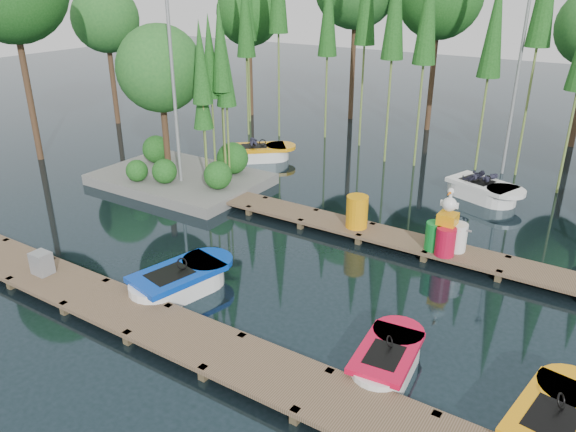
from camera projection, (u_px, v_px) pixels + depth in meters
The scene contains 16 objects.
ground_plane at pixel (264, 253), 16.17m from camera, with size 90.00×90.00×0.00m, color #192830.
near_dock at pixel (149, 320), 12.61m from camera, with size 18.00×1.50×0.50m.
far_dock at pixel (336, 224), 17.50m from camera, with size 15.00×1.20×0.50m.
island at pixel (174, 99), 20.58m from camera, with size 6.20×4.20×6.75m.
tree_screen at pixel (370, 8), 22.92m from camera, with size 34.42×18.53×10.31m.
lamp_island at pixel (173, 74), 19.15m from camera, with size 0.30×0.30×7.25m.
lamp_rear at pixel (519, 65), 20.95m from camera, with size 0.30×0.30×7.25m.
boat_blue at pixel (180, 281), 14.12m from camera, with size 1.90×3.10×0.97m.
boat_red at pixel (387, 359), 11.34m from camera, with size 1.31×2.49×0.81m.
boat_yellow_near at pixel (554, 424), 9.67m from camera, with size 1.62×2.88×0.92m.
boat_yellow_far at pixel (260, 153), 24.20m from camera, with size 3.02×2.86×1.44m.
boat_white_far at pixel (483, 190), 19.98m from camera, with size 3.18×2.22×1.37m.
utility_cabinet at pixel (42, 263), 14.36m from camera, with size 0.48×0.41×0.59m, color gray.
yellow_barrel at pixel (357, 212), 16.94m from camera, with size 0.66×0.66×0.99m, color orange.
drum_cluster at pixel (446, 233), 15.40m from camera, with size 1.07×0.98×1.85m.
seagull_post at pixel (462, 235), 15.33m from camera, with size 0.50×0.27×0.80m.
Camera 1 is at (8.42, -11.72, 7.40)m, focal length 35.00 mm.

